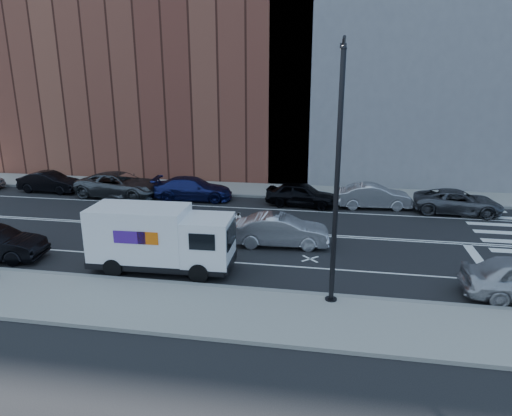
% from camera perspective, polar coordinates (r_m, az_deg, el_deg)
% --- Properties ---
extents(ground, '(120.00, 120.00, 0.00)m').
position_cam_1_polar(ground, '(25.23, -6.51, -2.58)').
color(ground, black).
rests_on(ground, ground).
extents(sidewalk_near, '(44.00, 3.60, 0.15)m').
position_cam_1_polar(sidewalk_near, '(17.62, -14.64, -11.51)').
color(sidewalk_near, gray).
rests_on(sidewalk_near, ground).
extents(sidewalk_far, '(44.00, 3.60, 0.15)m').
position_cam_1_polar(sidewalk_far, '(33.39, -2.33, 2.38)').
color(sidewalk_far, gray).
rests_on(sidewalk_far, ground).
extents(curb_near, '(44.00, 0.25, 0.17)m').
position_cam_1_polar(curb_near, '(19.08, -12.43, -9.06)').
color(curb_near, gray).
rests_on(curb_near, ground).
extents(curb_far, '(44.00, 0.25, 0.17)m').
position_cam_1_polar(curb_far, '(31.69, -3.01, 1.62)').
color(curb_far, gray).
rests_on(curb_far, ground).
extents(road_markings, '(40.00, 8.60, 0.01)m').
position_cam_1_polar(road_markings, '(25.23, -6.51, -2.57)').
color(road_markings, white).
rests_on(road_markings, ground).
extents(bldg_brick, '(26.00, 10.00, 22.00)m').
position_cam_1_polar(bldg_brick, '(41.33, -12.01, 20.02)').
color(bldg_brick, brown).
rests_on(bldg_brick, ground).
extents(bldg_concrete, '(20.00, 10.00, 26.00)m').
position_cam_1_polar(bldg_concrete, '(39.10, 18.81, 22.72)').
color(bldg_concrete, slate).
rests_on(bldg_concrete, ground).
extents(streetlight, '(0.44, 4.02, 9.34)m').
position_cam_1_polar(streetlight, '(16.25, 10.17, 5.19)').
color(streetlight, black).
rests_on(streetlight, ground).
extents(fedex_van, '(6.20, 2.34, 2.80)m').
position_cam_1_polar(fedex_van, '(19.84, -11.90, -3.68)').
color(fedex_van, black).
rests_on(fedex_van, ground).
extents(far_parked_b, '(4.48, 1.75, 1.45)m').
position_cam_1_polar(far_parked_b, '(35.88, -24.38, 2.97)').
color(far_parked_b, black).
rests_on(far_parked_b, ground).
extents(far_parked_c, '(6.32, 3.46, 1.68)m').
position_cam_1_polar(far_parked_c, '(32.73, -16.61, 2.79)').
color(far_parked_c, '#494D51').
rests_on(far_parked_c, ground).
extents(far_parked_d, '(5.43, 2.59, 1.53)m').
position_cam_1_polar(far_parked_d, '(30.93, -7.91, 2.41)').
color(far_parked_d, navy).
rests_on(far_parked_d, ground).
extents(far_parked_e, '(4.72, 2.40, 1.54)m').
position_cam_1_polar(far_parked_e, '(29.32, 5.71, 1.72)').
color(far_parked_e, black).
rests_on(far_parked_e, ground).
extents(far_parked_f, '(4.73, 2.00, 1.52)m').
position_cam_1_polar(far_parked_f, '(29.71, 14.54, 1.44)').
color(far_parked_f, '#ADAEB2').
rests_on(far_parked_f, ground).
extents(far_parked_g, '(5.28, 2.71, 1.43)m').
position_cam_1_polar(far_parked_g, '(30.26, 23.91, 0.72)').
color(far_parked_g, '#494B51').
rests_on(far_parked_g, ground).
extents(driving_sedan, '(4.77, 1.94, 1.54)m').
position_cam_1_polar(driving_sedan, '(22.49, 3.15, -2.82)').
color(driving_sedan, '#B1B1B6').
rests_on(driving_sedan, ground).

